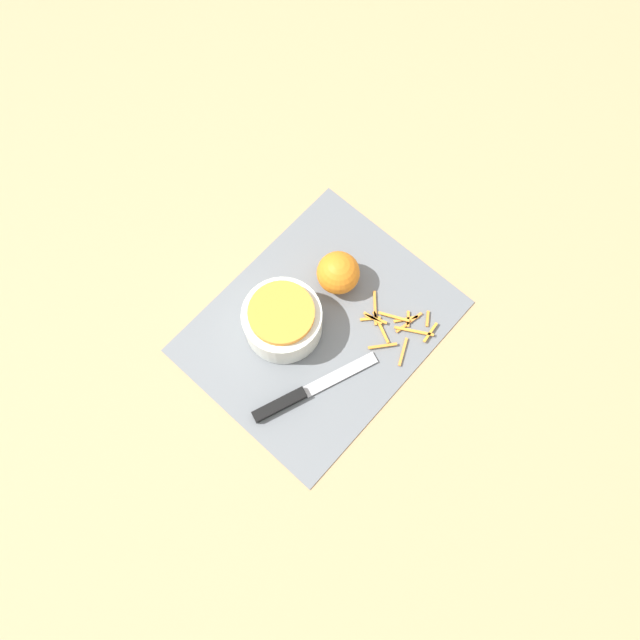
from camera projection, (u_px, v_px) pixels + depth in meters
The scene contains 6 objects.
ground_plane at pixel (320, 326), 1.18m from camera, with size 4.00×4.00×0.00m, color tan.
cutting_board at pixel (320, 326), 1.18m from camera, with size 0.47×0.38×0.01m.
bowl_speckled at pixel (282, 320), 1.13m from camera, with size 0.15×0.15×0.08m.
knife at pixel (294, 398), 1.12m from camera, with size 0.24×0.11×0.02m.
orange_left at pixel (338, 273), 1.16m from camera, with size 0.08×0.08×0.08m.
peel_pile at pixel (396, 325), 1.17m from camera, with size 0.14×0.14×0.01m.
Camera 1 is at (-0.29, -0.26, 1.11)m, focal length 35.00 mm.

